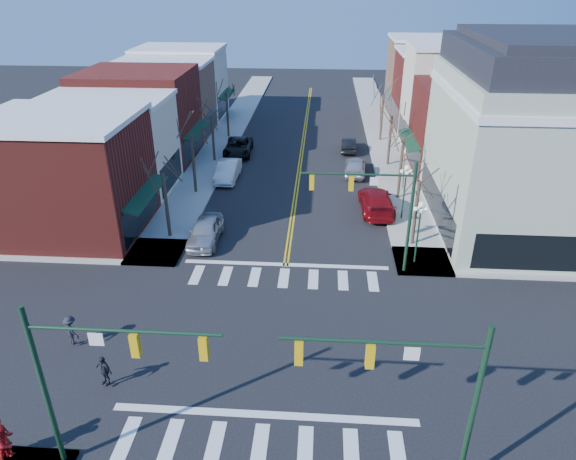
% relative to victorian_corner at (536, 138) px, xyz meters
% --- Properties ---
extents(ground, '(160.00, 160.00, 0.00)m').
position_rel_victorian_corner_xyz_m(ground, '(-16.50, -14.50, -6.66)').
color(ground, black).
rests_on(ground, ground).
extents(sidewalk_left, '(3.50, 70.00, 0.15)m').
position_rel_victorian_corner_xyz_m(sidewalk_left, '(-25.25, 5.50, -6.58)').
color(sidewalk_left, '#9E9B93').
rests_on(sidewalk_left, ground).
extents(sidewalk_right, '(3.50, 70.00, 0.15)m').
position_rel_victorian_corner_xyz_m(sidewalk_right, '(-7.75, 5.50, -6.58)').
color(sidewalk_right, '#9E9B93').
rests_on(sidewalk_right, ground).
extents(bldg_left_brick_a, '(10.00, 8.50, 8.00)m').
position_rel_victorian_corner_xyz_m(bldg_left_brick_a, '(-32.00, -2.75, -2.66)').
color(bldg_left_brick_a, maroon).
rests_on(bldg_left_brick_a, ground).
extents(bldg_left_stucco_a, '(10.00, 7.00, 7.50)m').
position_rel_victorian_corner_xyz_m(bldg_left_stucco_a, '(-32.00, 5.00, -2.91)').
color(bldg_left_stucco_a, beige).
rests_on(bldg_left_stucco_a, ground).
extents(bldg_left_brick_b, '(10.00, 9.00, 8.50)m').
position_rel_victorian_corner_xyz_m(bldg_left_brick_b, '(-32.00, 13.00, -2.41)').
color(bldg_left_brick_b, maroon).
rests_on(bldg_left_brick_b, ground).
extents(bldg_left_tan, '(10.00, 7.50, 7.80)m').
position_rel_victorian_corner_xyz_m(bldg_left_tan, '(-32.00, 21.25, -2.76)').
color(bldg_left_tan, '#956C52').
rests_on(bldg_left_tan, ground).
extents(bldg_left_stucco_b, '(10.00, 8.00, 8.20)m').
position_rel_victorian_corner_xyz_m(bldg_left_stucco_b, '(-32.00, 29.00, -2.56)').
color(bldg_left_stucco_b, beige).
rests_on(bldg_left_stucco_b, ground).
extents(bldg_right_brick_a, '(10.00, 8.50, 8.00)m').
position_rel_victorian_corner_xyz_m(bldg_right_brick_a, '(-1.00, 11.25, -2.66)').
color(bldg_right_brick_a, maroon).
rests_on(bldg_right_brick_a, ground).
extents(bldg_right_stucco, '(10.00, 7.00, 10.00)m').
position_rel_victorian_corner_xyz_m(bldg_right_stucco, '(-1.00, 19.00, -1.66)').
color(bldg_right_stucco, beige).
rests_on(bldg_right_stucco, ground).
extents(bldg_right_brick_b, '(10.00, 8.00, 8.50)m').
position_rel_victorian_corner_xyz_m(bldg_right_brick_b, '(-1.00, 26.50, -2.41)').
color(bldg_right_brick_b, maroon).
rests_on(bldg_right_brick_b, ground).
extents(bldg_right_tan, '(10.00, 8.00, 9.00)m').
position_rel_victorian_corner_xyz_m(bldg_right_tan, '(-1.00, 34.50, -2.16)').
color(bldg_right_tan, '#956C52').
rests_on(bldg_right_tan, ground).
extents(victorian_corner, '(12.25, 14.25, 13.30)m').
position_rel_victorian_corner_xyz_m(victorian_corner, '(0.00, 0.00, 0.00)').
color(victorian_corner, '#A8B49C').
rests_on(victorian_corner, ground).
extents(traffic_mast_near_left, '(6.60, 0.28, 7.20)m').
position_rel_victorian_corner_xyz_m(traffic_mast_near_left, '(-22.05, -21.90, -1.95)').
color(traffic_mast_near_left, '#14331E').
rests_on(traffic_mast_near_left, ground).
extents(traffic_mast_near_right, '(6.60, 0.28, 7.20)m').
position_rel_victorian_corner_xyz_m(traffic_mast_near_right, '(-10.95, -21.90, -1.95)').
color(traffic_mast_near_right, '#14331E').
rests_on(traffic_mast_near_right, ground).
extents(traffic_mast_far_right, '(6.60, 0.28, 7.20)m').
position_rel_victorian_corner_xyz_m(traffic_mast_far_right, '(-10.95, -7.10, -1.95)').
color(traffic_mast_far_right, '#14331E').
rests_on(traffic_mast_far_right, ground).
extents(lamppost_corner, '(0.36, 0.36, 4.33)m').
position_rel_victorian_corner_xyz_m(lamppost_corner, '(-8.30, -6.00, -3.70)').
color(lamppost_corner, '#14331E').
rests_on(lamppost_corner, ground).
extents(lamppost_midblock, '(0.36, 0.36, 4.33)m').
position_rel_victorian_corner_xyz_m(lamppost_midblock, '(-8.30, 0.50, -3.70)').
color(lamppost_midblock, '#14331E').
rests_on(lamppost_midblock, ground).
extents(tree_left_a, '(0.24, 0.24, 4.76)m').
position_rel_victorian_corner_xyz_m(tree_left_a, '(-24.90, -3.50, -4.28)').
color(tree_left_a, '#382B21').
rests_on(tree_left_a, ground).
extents(tree_left_b, '(0.24, 0.24, 5.04)m').
position_rel_victorian_corner_xyz_m(tree_left_b, '(-24.90, 4.50, -4.14)').
color(tree_left_b, '#382B21').
rests_on(tree_left_b, ground).
extents(tree_left_c, '(0.24, 0.24, 4.55)m').
position_rel_victorian_corner_xyz_m(tree_left_c, '(-24.90, 12.50, -4.38)').
color(tree_left_c, '#382B21').
rests_on(tree_left_c, ground).
extents(tree_left_d, '(0.24, 0.24, 4.90)m').
position_rel_victorian_corner_xyz_m(tree_left_d, '(-24.90, 20.50, -4.21)').
color(tree_left_d, '#382B21').
rests_on(tree_left_d, ground).
extents(tree_right_a, '(0.24, 0.24, 4.62)m').
position_rel_victorian_corner_xyz_m(tree_right_a, '(-8.10, -3.50, -4.35)').
color(tree_right_a, '#382B21').
rests_on(tree_right_a, ground).
extents(tree_right_b, '(0.24, 0.24, 5.18)m').
position_rel_victorian_corner_xyz_m(tree_right_b, '(-8.10, 4.50, -4.07)').
color(tree_right_b, '#382B21').
rests_on(tree_right_b, ground).
extents(tree_right_c, '(0.24, 0.24, 4.83)m').
position_rel_victorian_corner_xyz_m(tree_right_c, '(-8.10, 12.50, -4.24)').
color(tree_right_c, '#382B21').
rests_on(tree_right_c, ground).
extents(tree_right_d, '(0.24, 0.24, 4.97)m').
position_rel_victorian_corner_xyz_m(tree_right_d, '(-8.10, 20.50, -4.17)').
color(tree_right_d, '#382B21').
rests_on(tree_right_d, ground).
extents(car_left_near, '(2.01, 4.88, 1.65)m').
position_rel_victorian_corner_xyz_m(car_left_near, '(-22.22, -3.97, -5.83)').
color(car_left_near, '#ABABAF').
rests_on(car_left_near, ground).
extents(car_left_mid, '(1.81, 5.01, 1.64)m').
position_rel_victorian_corner_xyz_m(car_left_mid, '(-22.74, 7.81, -5.84)').
color(car_left_mid, white).
rests_on(car_left_mid, ground).
extents(car_left_far, '(2.83, 5.77, 1.58)m').
position_rel_victorian_corner_xyz_m(car_left_far, '(-22.90, 14.82, -5.87)').
color(car_left_far, black).
rests_on(car_left_far, ground).
extents(car_right_near, '(2.67, 6.04, 1.72)m').
position_rel_victorian_corner_xyz_m(car_right_near, '(-10.10, 1.88, -5.80)').
color(car_right_near, maroon).
rests_on(car_right_near, ground).
extents(car_right_mid, '(2.29, 4.87, 1.61)m').
position_rel_victorian_corner_xyz_m(car_right_mid, '(-11.34, 9.89, -5.85)').
color(car_right_mid, '#B4B5B9').
rests_on(car_right_mid, ground).
extents(car_right_far, '(1.59, 4.24, 1.38)m').
position_rel_victorian_corner_xyz_m(car_right_far, '(-11.70, 16.65, -5.96)').
color(car_right_far, black).
rests_on(car_right_far, ground).
extents(pedestrian_red_a, '(0.74, 0.56, 1.84)m').
position_rel_victorian_corner_xyz_m(pedestrian_red_a, '(-26.14, -21.91, -5.59)').
color(pedestrian_red_a, red).
rests_on(pedestrian_red_a, sidewalk_left).
extents(pedestrian_red_b, '(0.70, 0.87, 1.70)m').
position_rel_victorian_corner_xyz_m(pedestrian_red_b, '(-25.93, -22.04, -5.66)').
color(pedestrian_red_b, red).
rests_on(pedestrian_red_b, sidewalk_left).
extents(pedestrian_dark_a, '(0.97, 0.71, 1.52)m').
position_rel_victorian_corner_xyz_m(pedestrian_dark_a, '(-23.80, -17.90, -5.75)').
color(pedestrian_dark_a, black).
rests_on(pedestrian_dark_a, sidewalk_left).
extents(pedestrian_dark_b, '(1.18, 1.06, 1.59)m').
position_rel_victorian_corner_xyz_m(pedestrian_dark_b, '(-26.50, -15.29, -5.71)').
color(pedestrian_dark_b, black).
rests_on(pedestrian_dark_b, sidewalk_left).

